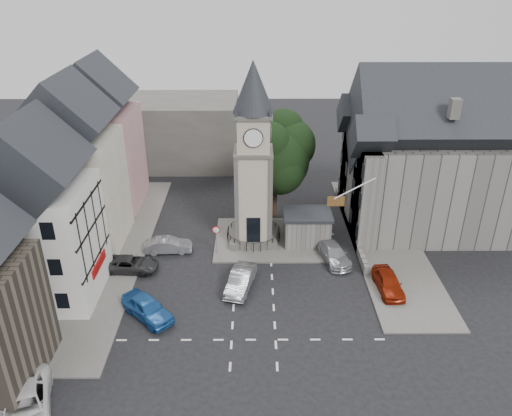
{
  "coord_description": "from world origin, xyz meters",
  "views": [
    {
      "loc": [
        0.05,
        -31.84,
        23.24
      ],
      "look_at": [
        0.21,
        5.0,
        4.8
      ],
      "focal_mm": 35.0,
      "sensor_mm": 36.0,
      "label": 1
    }
  ],
  "objects_px": {
    "clock_tower": "(253,157)",
    "stone_shelter": "(307,228)",
    "car_west_blue": "(147,308)",
    "car_east_red": "(388,282)",
    "pedestrian": "(378,229)"
  },
  "relations": [
    {
      "from": "pedestrian",
      "to": "car_east_red",
      "type": "bearing_deg",
      "value": 86.4
    },
    {
      "from": "stone_shelter",
      "to": "car_west_blue",
      "type": "bearing_deg",
      "value": -139.84
    },
    {
      "from": "car_west_blue",
      "to": "pedestrian",
      "type": "relative_size",
      "value": 2.75
    },
    {
      "from": "stone_shelter",
      "to": "car_west_blue",
      "type": "xyz_separation_m",
      "value": [
        -12.45,
        -10.5,
        -0.76
      ]
    },
    {
      "from": "stone_shelter",
      "to": "car_west_blue",
      "type": "relative_size",
      "value": 0.92
    },
    {
      "from": "clock_tower",
      "to": "pedestrian",
      "type": "relative_size",
      "value": 9.6
    },
    {
      "from": "car_west_blue",
      "to": "clock_tower",
      "type": "bearing_deg",
      "value": 9.8
    },
    {
      "from": "car_west_blue",
      "to": "car_east_red",
      "type": "distance_m",
      "value": 18.39
    },
    {
      "from": "car_east_red",
      "to": "car_west_blue",
      "type": "bearing_deg",
      "value": -173.58
    },
    {
      "from": "clock_tower",
      "to": "car_east_red",
      "type": "distance_m",
      "value": 15.03
    },
    {
      "from": "clock_tower",
      "to": "car_west_blue",
      "type": "distance_m",
      "value": 15.27
    },
    {
      "from": "clock_tower",
      "to": "pedestrian",
      "type": "bearing_deg",
      "value": 2.28
    },
    {
      "from": "car_west_blue",
      "to": "car_east_red",
      "type": "xyz_separation_m",
      "value": [
        18.12,
        3.14,
        -0.05
      ]
    },
    {
      "from": "clock_tower",
      "to": "stone_shelter",
      "type": "height_order",
      "value": "clock_tower"
    },
    {
      "from": "clock_tower",
      "to": "car_west_blue",
      "type": "relative_size",
      "value": 3.49
    }
  ]
}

